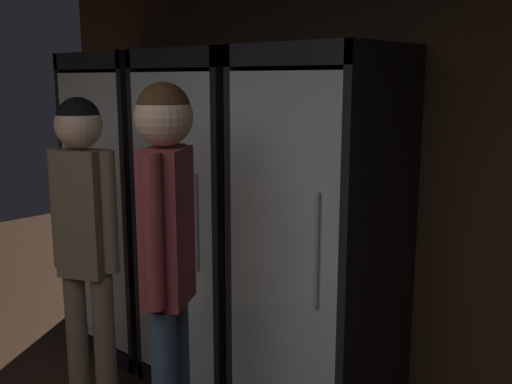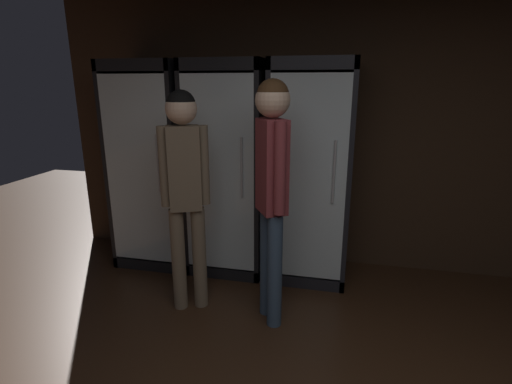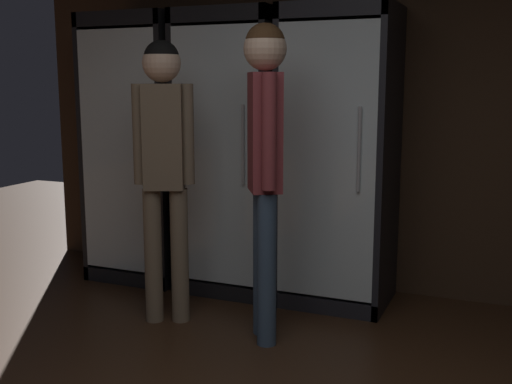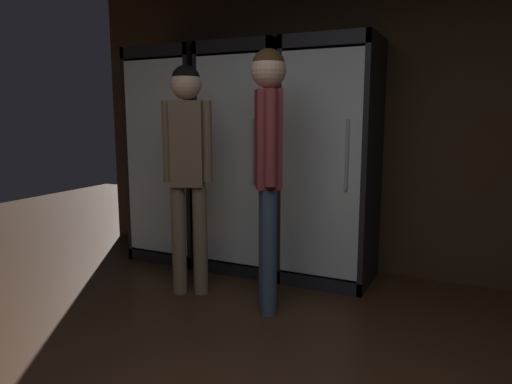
{
  "view_description": "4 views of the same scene",
  "coord_description": "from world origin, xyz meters",
  "px_view_note": "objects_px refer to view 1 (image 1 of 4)",
  "views": [
    {
      "loc": [
        1.08,
        0.43,
        1.76
      ],
      "look_at": [
        -0.85,
        2.61,
        1.19
      ],
      "focal_mm": 41.18,
      "sensor_mm": 36.0,
      "label": 1
    },
    {
      "loc": [
        -0.25,
        -0.59,
        1.71
      ],
      "look_at": [
        -0.98,
        2.62,
        0.77
      ],
      "focal_mm": 26.78,
      "sensor_mm": 36.0,
      "label": 2
    },
    {
      "loc": [
        0.56,
        -1.24,
        1.44
      ],
      "look_at": [
        -1.11,
        2.73,
        0.68
      ],
      "focal_mm": 44.21,
      "sensor_mm": 36.0,
      "label": 3
    },
    {
      "loc": [
        0.53,
        -0.89,
        1.33
      ],
      "look_at": [
        -0.98,
        2.29,
        0.75
      ],
      "focal_mm": 32.64,
      "sensor_mm": 36.0,
      "label": 4
    }
  ],
  "objects_px": {
    "cooler_left": "(218,225)",
    "shopper_far": "(167,242)",
    "cooler_center": "(325,248)",
    "shopper_near": "(84,228)",
    "cooler_far_left": "(138,206)"
  },
  "relations": [
    {
      "from": "shopper_far",
      "to": "shopper_near",
      "type": "bearing_deg",
      "value": 177.79
    },
    {
      "from": "cooler_center",
      "to": "shopper_near",
      "type": "relative_size",
      "value": 1.14
    },
    {
      "from": "cooler_left",
      "to": "shopper_near",
      "type": "relative_size",
      "value": 1.14
    },
    {
      "from": "cooler_left",
      "to": "shopper_far",
      "type": "bearing_deg",
      "value": -56.6
    },
    {
      "from": "shopper_near",
      "to": "shopper_far",
      "type": "relative_size",
      "value": 0.96
    },
    {
      "from": "cooler_far_left",
      "to": "shopper_near",
      "type": "relative_size",
      "value": 1.14
    },
    {
      "from": "shopper_near",
      "to": "cooler_center",
      "type": "bearing_deg",
      "value": 43.27
    },
    {
      "from": "cooler_center",
      "to": "shopper_near",
      "type": "distance_m",
      "value": 1.17
    },
    {
      "from": "cooler_center",
      "to": "shopper_far",
      "type": "distance_m",
      "value": 0.86
    },
    {
      "from": "cooler_left",
      "to": "shopper_far",
      "type": "distance_m",
      "value": 1.0
    },
    {
      "from": "shopper_far",
      "to": "cooler_left",
      "type": "bearing_deg",
      "value": 123.4
    },
    {
      "from": "cooler_left",
      "to": "shopper_far",
      "type": "height_order",
      "value": "cooler_left"
    },
    {
      "from": "shopper_near",
      "to": "shopper_far",
      "type": "xyz_separation_m",
      "value": [
        0.65,
        -0.02,
        0.06
      ]
    },
    {
      "from": "cooler_left",
      "to": "shopper_near",
      "type": "height_order",
      "value": "cooler_left"
    },
    {
      "from": "cooler_center",
      "to": "shopper_far",
      "type": "xyz_separation_m",
      "value": [
        -0.2,
        -0.82,
        0.17
      ]
    }
  ]
}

